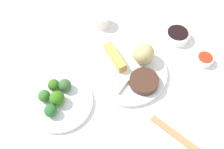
% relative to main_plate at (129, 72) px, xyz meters
% --- Properties ---
extents(tabletop, '(2.20, 2.20, 0.02)m').
position_rel_main_plate_xyz_m(tabletop, '(-0.04, 0.03, -0.02)').
color(tabletop, white).
rests_on(tabletop, ground).
extents(main_plate, '(0.26, 0.26, 0.02)m').
position_rel_main_plate_xyz_m(main_plate, '(0.00, 0.00, 0.00)').
color(main_plate, white).
rests_on(main_plate, tabletop).
extents(rice_scoop, '(0.07, 0.07, 0.07)m').
position_rel_main_plate_xyz_m(rice_scoop, '(-0.06, 0.02, 0.04)').
color(rice_scoop, tan).
rests_on(rice_scoop, main_plate).
extents(spring_roll, '(0.08, 0.11, 0.03)m').
position_rel_main_plate_xyz_m(spring_roll, '(-0.02, -0.06, 0.02)').
color(spring_roll, gold).
rests_on(spring_roll, main_plate).
extents(crab_rangoon_wonton, '(0.07, 0.07, 0.01)m').
position_rel_main_plate_xyz_m(crab_rangoon_wonton, '(0.06, -0.02, 0.01)').
color(crab_rangoon_wonton, beige).
rests_on(crab_rangoon_wonton, main_plate).
extents(stir_fry_heap, '(0.10, 0.10, 0.02)m').
position_rel_main_plate_xyz_m(stir_fry_heap, '(0.02, 0.06, 0.02)').
color(stir_fry_heap, '#42281C').
rests_on(stir_fry_heap, main_plate).
extents(broccoli_plate, '(0.21, 0.21, 0.01)m').
position_rel_main_plate_xyz_m(broccoli_plate, '(0.21, -0.13, -0.00)').
color(broccoli_plate, white).
rests_on(broccoli_plate, tabletop).
extents(broccoli_floret_0, '(0.05, 0.05, 0.05)m').
position_rel_main_plate_xyz_m(broccoli_floret_0, '(0.22, -0.13, 0.03)').
color(broccoli_floret_0, '#367019').
rests_on(broccoli_floret_0, broccoli_plate).
extents(broccoli_floret_1, '(0.04, 0.04, 0.04)m').
position_rel_main_plate_xyz_m(broccoli_floret_1, '(0.23, -0.17, 0.03)').
color(broccoli_floret_1, '#356F29').
rests_on(broccoli_floret_1, broccoli_plate).
extents(broccoli_floret_2, '(0.04, 0.04, 0.04)m').
position_rel_main_plate_xyz_m(broccoli_floret_2, '(0.26, -0.12, 0.03)').
color(broccoli_floret_2, '#28632B').
rests_on(broccoli_floret_2, broccoli_plate).
extents(broccoli_floret_3, '(0.04, 0.04, 0.04)m').
position_rel_main_plate_xyz_m(broccoli_floret_3, '(0.16, -0.14, 0.03)').
color(broccoli_floret_3, '#376132').
rests_on(broccoli_floret_3, broccoli_plate).
extents(broccoli_floret_5, '(0.04, 0.04, 0.04)m').
position_rel_main_plate_xyz_m(broccoli_floret_5, '(0.18, -0.17, 0.03)').
color(broccoli_floret_5, '#376B1E').
rests_on(broccoli_floret_5, broccoli_plate).
extents(soy_sauce_bowl, '(0.09, 0.09, 0.03)m').
position_rel_main_plate_xyz_m(soy_sauce_bowl, '(-0.23, 0.07, 0.01)').
color(soy_sauce_bowl, white).
rests_on(soy_sauce_bowl, tabletop).
extents(soy_sauce_bowl_liquid, '(0.07, 0.07, 0.00)m').
position_rel_main_plate_xyz_m(soy_sauce_bowl_liquid, '(-0.23, 0.07, 0.02)').
color(soy_sauce_bowl_liquid, black).
rests_on(soy_sauce_bowl_liquid, soy_sauce_bowl).
extents(sauce_ramekin_sweet_and_sour, '(0.06, 0.06, 0.03)m').
position_rel_main_plate_xyz_m(sauce_ramekin_sweet_and_sour, '(-0.18, 0.20, 0.00)').
color(sauce_ramekin_sweet_and_sour, white).
rests_on(sauce_ramekin_sweet_and_sour, tabletop).
extents(sauce_ramekin_sweet_and_sour_liquid, '(0.05, 0.05, 0.00)m').
position_rel_main_plate_xyz_m(sauce_ramekin_sweet_and_sour_liquid, '(-0.18, 0.20, 0.02)').
color(sauce_ramekin_sweet_and_sour_liquid, red).
rests_on(sauce_ramekin_sweet_and_sour_liquid, sauce_ramekin_sweet_and_sour).
extents(teacup, '(0.07, 0.07, 0.05)m').
position_rel_main_plate_xyz_m(teacup, '(-0.14, -0.20, 0.02)').
color(teacup, silver).
rests_on(teacup, tabletop).
extents(chopsticks_pair, '(0.05, 0.20, 0.01)m').
position_rel_main_plate_xyz_m(chopsticks_pair, '(0.12, 0.24, -0.00)').
color(chopsticks_pair, '#A27D4C').
rests_on(chopsticks_pair, tabletop).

